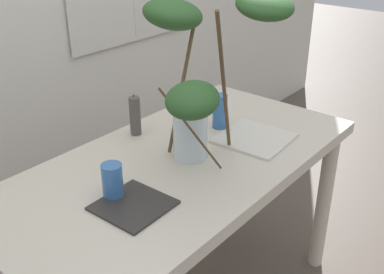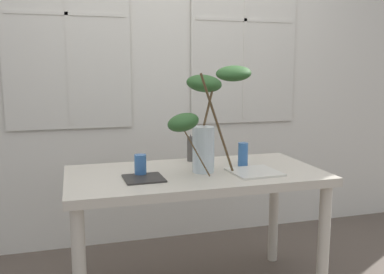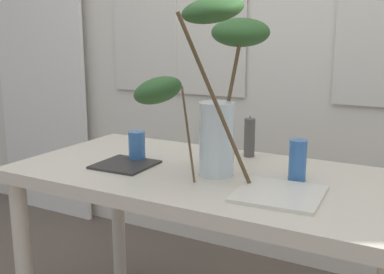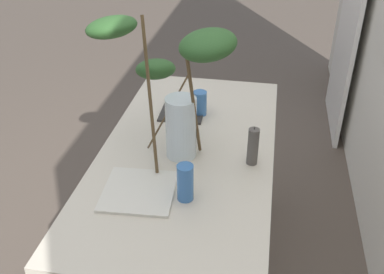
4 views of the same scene
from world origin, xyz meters
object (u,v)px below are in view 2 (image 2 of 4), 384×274
Objects in this scene: drinking_glass_blue_right at (243,154)px; pillar_candle at (191,149)px; dining_table at (195,188)px; vase_with_branches at (205,114)px; plate_square_right at (254,172)px; plate_square_left at (144,178)px; drinking_glass_blue_left at (140,165)px.

pillar_candle reaches higher than drinking_glass_blue_right.
dining_table is 0.33m from pillar_candle.
plate_square_right is (0.27, -0.08, -0.33)m from vase_with_branches.
vase_with_branches reaches higher than plate_square_left.
vase_with_branches reaches higher than drinking_glass_blue_right.
plate_square_right is 1.53× the size of pillar_candle.
drinking_glass_blue_left reaches higher than dining_table.
drinking_glass_blue_right is (0.64, 0.05, 0.01)m from drinking_glass_blue_left.
vase_with_branches is 0.41m from pillar_candle.
drinking_glass_blue_left reaches higher than plate_square_right.
dining_table is at bearing 132.54° from vase_with_branches.
plate_square_left reaches higher than dining_table.
drinking_glass_blue_left is at bearing 172.41° from vase_with_branches.
drinking_glass_blue_right is 0.69× the size of plate_square_left.
drinking_glass_blue_left is (-0.32, 0.00, 0.16)m from dining_table.
drinking_glass_blue_right is at bearing -39.76° from pillar_candle.
pillar_candle is at bearing 140.24° from drinking_glass_blue_right.
vase_with_branches is 3.65× the size of pillar_candle.
plate_square_right is at bearing -3.44° from plate_square_left.
plate_square_right reaches higher than dining_table.
dining_table is 5.55× the size of plate_square_right.
drinking_glass_blue_left is 0.82× the size of drinking_glass_blue_right.
dining_table is at bearing -0.34° from drinking_glass_blue_left.
vase_with_branches is 0.46m from drinking_glass_blue_left.
drinking_glass_blue_right is 0.19m from plate_square_right.
plate_square_right is (0.63, -0.12, -0.05)m from drinking_glass_blue_left.
vase_with_branches reaches higher than drinking_glass_blue_left.
pillar_candle is (-0.27, 0.22, 0.01)m from drinking_glass_blue_right.
vase_with_branches is at bearing -160.08° from drinking_glass_blue_right.
plate_square_left is 1.22× the size of pillar_candle.
plate_square_left is (0.00, -0.09, -0.05)m from drinking_glass_blue_left.
vase_with_branches reaches higher than dining_table.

